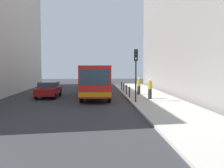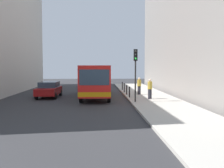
{
  "view_description": "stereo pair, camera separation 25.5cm",
  "coord_description": "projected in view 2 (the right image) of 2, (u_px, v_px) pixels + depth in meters",
  "views": [
    {
      "loc": [
        0.43,
        -23.09,
        2.95
      ],
      "look_at": [
        1.87,
        0.91,
        1.36
      ],
      "focal_mm": 43.78,
      "sensor_mm": 36.0,
      "label": 1
    },
    {
      "loc": [
        0.69,
        -23.1,
        2.95
      ],
      "look_at": [
        1.87,
        0.91,
        1.36
      ],
      "focal_mm": 43.78,
      "sensor_mm": 36.0,
      "label": 2
    }
  ],
  "objects": [
    {
      "name": "bollard_far",
      "position": [
        124.0,
        88.0,
        29.33
      ],
      "size": [
        0.11,
        0.11,
        0.95
      ],
      "primitive_type": "cylinder",
      "color": "black",
      "rests_on": "sidewalk"
    },
    {
      "name": "car_beside_bus",
      "position": [
        49.0,
        89.0,
        25.64
      ],
      "size": [
        1.95,
        4.44,
        1.48
      ],
      "rotation": [
        0.0,
        0.0,
        3.12
      ],
      "color": "maroon",
      "rests_on": "ground"
    },
    {
      "name": "bollard_farthest",
      "position": [
        122.0,
        86.0,
        31.79
      ],
      "size": [
        0.11,
        0.11,
        0.95
      ],
      "primitive_type": "cylinder",
      "color": "black",
      "rests_on": "sidewalk"
    },
    {
      "name": "building_right",
      "position": [
        207.0,
        14.0,
        27.2
      ],
      "size": [
        7.0,
        32.0,
        16.26
      ],
      "primitive_type": "cube",
      "color": "gray",
      "rests_on": "ground"
    },
    {
      "name": "bus",
      "position": [
        96.0,
        79.0,
        26.1
      ],
      "size": [
        2.73,
        11.07,
        3.0
      ],
      "rotation": [
        0.0,
        0.0,
        3.12
      ],
      "color": "red",
      "rests_on": "ground"
    },
    {
      "name": "traffic_light",
      "position": [
        135.0,
        65.0,
        21.13
      ],
      "size": [
        0.28,
        0.33,
        4.1
      ],
      "color": "black",
      "rests_on": "sidewalk"
    },
    {
      "name": "pedestrian_near_signal",
      "position": [
        150.0,
        89.0,
        23.2
      ],
      "size": [
        0.38,
        0.38,
        1.71
      ],
      "rotation": [
        0.0,
        0.0,
        5.14
      ],
      "color": "#26262D",
      "rests_on": "sidewalk"
    },
    {
      "name": "bollard_near",
      "position": [
        129.0,
        92.0,
        24.42
      ],
      "size": [
        0.11,
        0.11,
        0.95
      ],
      "primitive_type": "cylinder",
      "color": "black",
      "rests_on": "sidewalk"
    },
    {
      "name": "sidewalk",
      "position": [
        153.0,
        100.0,
        23.44
      ],
      "size": [
        4.4,
        40.0,
        0.15
      ],
      "primitive_type": "cube",
      "color": "#ADA89E",
      "rests_on": "ground"
    },
    {
      "name": "ground_plane",
      "position": [
        91.0,
        101.0,
        23.18
      ],
      "size": [
        80.0,
        80.0,
        0.0
      ],
      "primitive_type": "plane",
      "color": "#2D2D30"
    },
    {
      "name": "car_behind_bus",
      "position": [
        93.0,
        82.0,
        36.11
      ],
      "size": [
        1.92,
        4.43,
        1.48
      ],
      "rotation": [
        0.0,
        0.0,
        3.16
      ],
      "color": "maroon",
      "rests_on": "ground"
    },
    {
      "name": "pedestrian_mid_sidewalk",
      "position": [
        139.0,
        86.0,
        26.93
      ],
      "size": [
        0.38,
        0.38,
        1.67
      ],
      "rotation": [
        0.0,
        0.0,
        4.1
      ],
      "color": "#26262D",
      "rests_on": "sidewalk"
    },
    {
      "name": "bollard_mid",
      "position": [
        127.0,
        90.0,
        26.88
      ],
      "size": [
        0.11,
        0.11,
        0.95
      ],
      "primitive_type": "cylinder",
      "color": "black",
      "rests_on": "sidewalk"
    }
  ]
}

